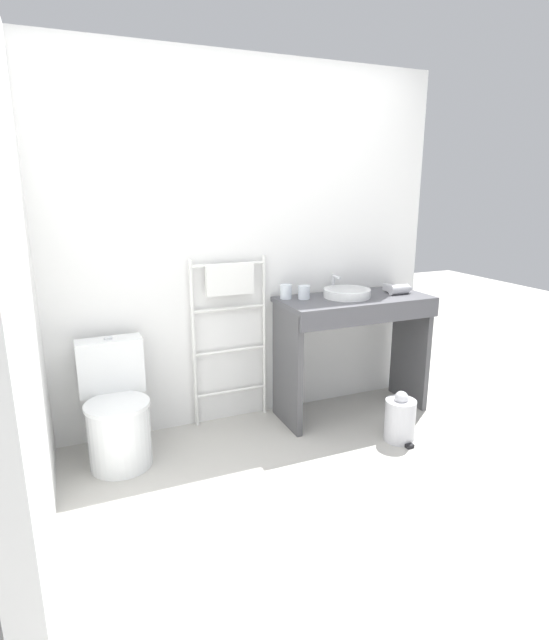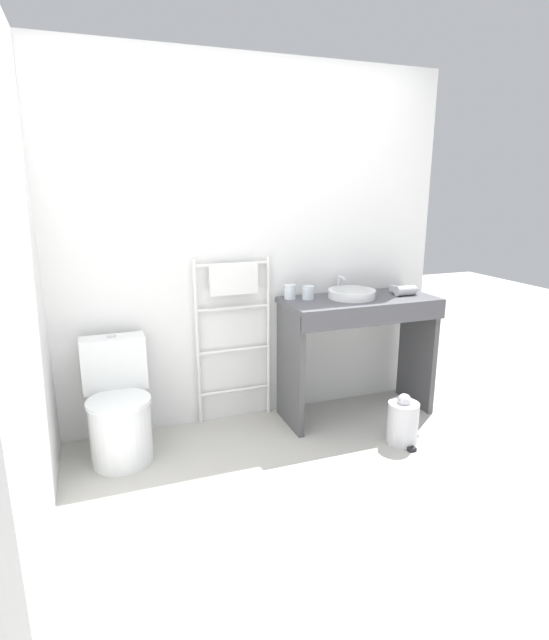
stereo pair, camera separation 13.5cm
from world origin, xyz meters
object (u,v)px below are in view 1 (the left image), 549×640
Objects in this scene: towel_radiator at (230,307)px; cup_near_edge at (304,292)px; hair_dryer at (399,289)px; trash_bin at (400,419)px; sink_basin at (347,293)px; cup_near_wall at (286,292)px; toilet at (117,414)px.

cup_near_edge is at bearing -14.55° from towel_radiator.
hair_dryer is 0.58× the size of trash_bin.
towel_radiator is 3.54× the size of sink_basin.
cup_near_wall reaches higher than cup_near_edge.
cup_near_wall is 1.08× the size of cup_near_edge.
toilet is 1.00m from towel_radiator.
cup_near_edge is at bearing 5.41° from toilet.
cup_near_wall is at bearing -10.79° from towel_radiator.
cup_near_edge is 0.27× the size of trash_bin.
toilet is 7.38× the size of cup_near_wall.
hair_dryer is at bearing -6.91° from sink_basin.
sink_basin is at bearing 173.09° from hair_dryer.
hair_dryer is at bearing -11.86° from cup_near_wall.
toilet is 1.35m from cup_near_wall.
toilet is at bearing -178.02° from sink_basin.
cup_near_edge is (0.11, -0.06, -0.00)m from cup_near_wall.
sink_basin is (0.80, -0.20, 0.07)m from towel_radiator.
toilet is 3.72× the size of hair_dryer.
trash_bin is (0.42, -0.59, -0.77)m from cup_near_edge.
sink_basin is 0.31m from cup_near_edge.
cup_near_wall is 0.84m from hair_dryer.
trash_bin is (0.53, -0.65, -0.77)m from cup_near_wall.
sink_basin is 0.92m from trash_bin.
sink_basin is at bearing -13.81° from towel_radiator.
hair_dryer reaches higher than toilet.
trash_bin is at bearing -121.28° from hair_dryer.
sink_basin is 0.41m from hair_dryer.
cup_near_edge is at bearing 167.39° from sink_basin.
cup_near_wall is at bearing 168.14° from hair_dryer.
hair_dryer is at bearing 58.72° from trash_bin.
towel_radiator is 1.35m from trash_bin.
cup_near_wall reaches higher than toilet.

